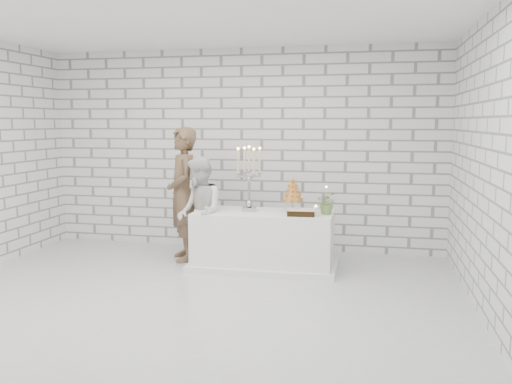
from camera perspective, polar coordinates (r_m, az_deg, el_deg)
name	(u,v)px	position (r m, az deg, el deg)	size (l,w,h in m)	color
ground	(189,299)	(5.96, -7.21, -11.31)	(6.00, 5.00, 0.01)	silver
ceiling	(184,14)	(5.75, -7.73, 18.29)	(6.00, 5.00, 0.01)	white
wall_back	(242,150)	(8.06, -1.55, 4.54)	(6.00, 0.01, 3.00)	white
wall_front	(47,193)	(3.42, -21.48, -0.05)	(6.00, 0.01, 3.00)	white
wall_right	(491,167)	(5.46, 23.80, 2.48)	(0.01, 5.00, 3.00)	white
cake_table	(263,240)	(7.04, 0.80, -5.15)	(1.80, 0.80, 0.75)	white
groom	(183,194)	(7.44, -7.81, -0.25)	(0.67, 0.44, 1.85)	brown
bride	(200,212)	(7.07, -6.05, -2.18)	(0.71, 0.56, 1.47)	silver
candelabra	(249,178)	(6.97, -0.74, 1.45)	(0.35, 0.35, 0.86)	#A2A2AC
croquembouche	(293,195)	(6.98, 3.95, -0.28)	(0.29, 0.29, 0.45)	#A35F23
chocolate_cake	(301,212)	(6.72, 4.86, -2.17)	(0.34, 0.24, 0.08)	black
pillar_candle	(316,211)	(6.68, 6.41, -2.08)	(0.08, 0.08, 0.12)	white
extra_taper	(326,200)	(7.01, 7.51, -0.83)	(0.06, 0.06, 0.32)	beige
flowers	(327,203)	(6.83, 7.64, -1.15)	(0.27, 0.23, 0.29)	#486D2F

